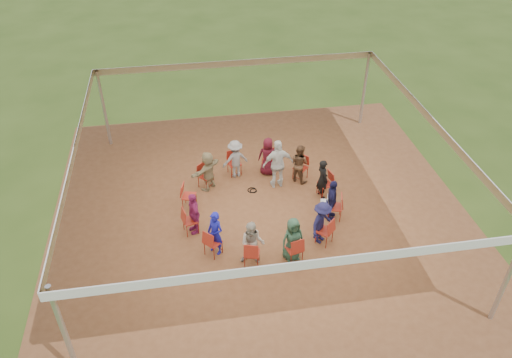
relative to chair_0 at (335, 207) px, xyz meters
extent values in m
plane|color=#314A17|center=(-2.21, 0.64, -0.45)|extent=(80.00, 80.00, 0.00)
plane|color=brown|center=(-2.21, 0.64, -0.44)|extent=(13.00, 13.00, 0.00)
cylinder|color=#B2B2B7|center=(-7.21, -4.36, 1.05)|extent=(0.12, 0.12, 3.00)
cylinder|color=#B2B2B7|center=(-7.21, 5.64, 1.05)|extent=(0.12, 0.12, 3.00)
cylinder|color=#B2B2B7|center=(2.79, -4.36, 1.05)|extent=(0.12, 0.12, 3.00)
cylinder|color=#B2B2B7|center=(2.79, 5.64, 1.05)|extent=(0.12, 0.12, 3.00)
plane|color=white|center=(-2.21, 0.64, 2.55)|extent=(10.30, 10.30, 0.00)
cube|color=white|center=(-2.21, -4.51, 2.43)|extent=(10.30, 0.03, 0.24)
cube|color=white|center=(-2.21, 5.79, 2.43)|extent=(10.30, 0.03, 0.24)
cube|color=white|center=(-7.36, 0.64, 2.43)|extent=(0.03, 10.30, 0.24)
cube|color=white|center=(2.94, 0.64, 2.43)|extent=(0.03, 10.30, 0.24)
imported|color=#191841|center=(-0.12, 0.03, 0.26)|extent=(0.63, 0.91, 1.41)
imported|color=black|center=(-0.09, 1.16, 0.26)|extent=(0.45, 0.58, 1.41)
imported|color=#523723|center=(-0.64, 2.15, 0.26)|extent=(0.76, 0.77, 1.41)
imported|color=#450D18|center=(-1.61, 2.73, 0.26)|extent=(0.77, 0.56, 1.41)
imported|color=gray|center=(-2.74, 2.75, 0.26)|extent=(0.99, 0.66, 1.41)
imported|color=#9D8E65|center=(-3.72, 2.21, 0.26)|extent=(1.28, 1.26, 1.41)
imported|color=#992662|center=(-4.33, 0.11, 0.26)|extent=(0.61, 0.90, 1.41)
imported|color=#16179E|center=(-3.78, -0.88, 0.26)|extent=(0.60, 0.60, 1.41)
imported|color=#A39D8F|center=(-2.81, -1.46, 0.26)|extent=(0.77, 0.57, 1.41)
imported|color=#284936|center=(-1.69, -1.48, 0.26)|extent=(0.76, 0.54, 1.41)
imported|color=#191841|center=(-0.70, -0.93, 0.26)|extent=(0.97, 0.96, 1.41)
imported|color=silver|center=(-1.41, 1.95, 0.45)|extent=(1.09, 0.62, 1.78)
torus|color=black|center=(-2.31, 1.82, -0.43)|extent=(0.35, 0.35, 0.03)
torus|color=black|center=(-2.27, 1.78, -0.43)|extent=(0.28, 0.28, 0.03)
cube|color=#B7B7BC|center=(-0.33, 0.09, 0.15)|extent=(0.31, 0.38, 0.02)
cube|color=#B7B7BC|center=(-0.22, 0.06, 0.27)|extent=(0.16, 0.34, 0.22)
cube|color=#CCE0FF|center=(-0.22, 0.06, 0.27)|extent=(0.13, 0.30, 0.18)
camera|label=1|loc=(-4.35, -11.37, 9.78)|focal=35.00mm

